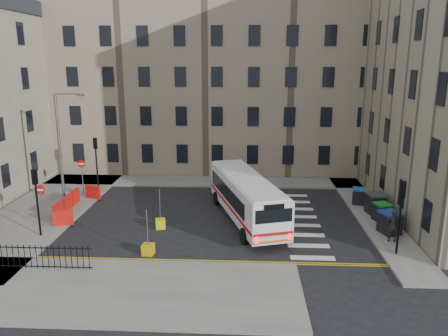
# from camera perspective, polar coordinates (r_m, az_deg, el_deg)

# --- Properties ---
(ground) EXTENTS (120.00, 120.00, 0.00)m
(ground) POSITION_cam_1_polar(r_m,az_deg,el_deg) (29.87, 2.16, -6.51)
(ground) COLOR black
(ground) RESTS_ON ground
(pavement_north) EXTENTS (36.00, 3.20, 0.15)m
(pavement_north) POSITION_cam_1_polar(r_m,az_deg,el_deg) (38.54, -6.62, -1.73)
(pavement_north) COLOR slate
(pavement_north) RESTS_ON ground
(pavement_east) EXTENTS (2.40, 26.00, 0.15)m
(pavement_east) POSITION_cam_1_polar(r_m,az_deg,el_deg) (34.72, 17.32, -4.06)
(pavement_east) COLOR slate
(pavement_east) RESTS_ON ground
(pavement_west) EXTENTS (6.00, 22.00, 0.15)m
(pavement_west) POSITION_cam_1_polar(r_m,az_deg,el_deg) (33.94, -22.27, -4.90)
(pavement_west) COLOR slate
(pavement_west) RESTS_ON ground
(pavement_sw) EXTENTS (20.00, 6.00, 0.15)m
(pavement_sw) POSITION_cam_1_polar(r_m,az_deg,el_deg) (22.00, -17.46, -14.86)
(pavement_sw) COLOR slate
(pavement_sw) RESTS_ON ground
(terrace_north) EXTENTS (38.30, 10.80, 17.20)m
(terrace_north) POSITION_cam_1_polar(r_m,az_deg,el_deg) (44.12, -6.76, 11.52)
(terrace_north) COLOR gray
(terrace_north) RESTS_ON ground
(traffic_light_east) EXTENTS (0.28, 0.22, 4.10)m
(traffic_light_east) POSITION_cam_1_polar(r_m,az_deg,el_deg) (25.13, 22.11, -4.65)
(traffic_light_east) COLOR black
(traffic_light_east) RESTS_ON pavement_east
(traffic_light_nw) EXTENTS (0.28, 0.22, 4.10)m
(traffic_light_nw) POSITION_cam_1_polar(r_m,az_deg,el_deg) (37.38, -16.38, 1.71)
(traffic_light_nw) COLOR black
(traffic_light_nw) RESTS_ON pavement_west
(traffic_light_sw) EXTENTS (0.28, 0.22, 4.10)m
(traffic_light_sw) POSITION_cam_1_polar(r_m,az_deg,el_deg) (27.99, -23.33, -2.91)
(traffic_light_sw) COLOR black
(traffic_light_sw) RESTS_ON pavement_west
(streetlamp) EXTENTS (0.50, 0.22, 8.14)m
(streetlamp) POSITION_cam_1_polar(r_m,az_deg,el_deg) (33.36, -20.67, 2.52)
(streetlamp) COLOR #595B5E
(streetlamp) RESTS_ON pavement_west
(no_entry_north) EXTENTS (0.60, 0.08, 3.00)m
(no_entry_north) POSITION_cam_1_polar(r_m,az_deg,el_deg) (35.90, -18.08, -0.21)
(no_entry_north) COLOR #595B5E
(no_entry_north) RESTS_ON pavement_west
(no_entry_south) EXTENTS (0.60, 0.08, 3.00)m
(no_entry_south) POSITION_cam_1_polar(r_m,az_deg,el_deg) (29.72, -22.80, -3.52)
(no_entry_south) COLOR #595B5E
(no_entry_south) RESTS_ON pavement_west
(roadworks_barriers) EXTENTS (1.66, 6.26, 1.00)m
(roadworks_barriers) POSITION_cam_1_polar(r_m,az_deg,el_deg) (32.47, -19.27, -4.40)
(roadworks_barriers) COLOR red
(roadworks_barriers) RESTS_ON pavement_west
(iron_railings) EXTENTS (7.80, 0.04, 1.20)m
(iron_railings) POSITION_cam_1_polar(r_m,az_deg,el_deg) (24.87, -25.51, -10.43)
(iron_railings) COLOR black
(iron_railings) RESTS_ON pavement_sw
(bus) EXTENTS (5.37, 10.86, 2.89)m
(bus) POSITION_cam_1_polar(r_m,az_deg,el_deg) (28.99, 2.88, -3.67)
(bus) COLOR silver
(bus) RESTS_ON ground
(wheelie_bin_a) EXTENTS (1.43, 1.52, 1.36)m
(wheelie_bin_a) POSITION_cam_1_polar(r_m,az_deg,el_deg) (28.55, 20.84, -6.66)
(wheelie_bin_a) COLOR black
(wheelie_bin_a) RESTS_ON pavement_east
(wheelie_bin_b) EXTENTS (1.07, 1.18, 1.15)m
(wheelie_bin_b) POSITION_cam_1_polar(r_m,az_deg,el_deg) (29.03, 20.70, -6.53)
(wheelie_bin_b) COLOR black
(wheelie_bin_b) RESTS_ON pavement_east
(wheelie_bin_c) EXTENTS (1.21, 1.31, 1.21)m
(wheelie_bin_c) POSITION_cam_1_polar(r_m,az_deg,el_deg) (30.46, 19.97, -5.45)
(wheelie_bin_c) COLOR black
(wheelie_bin_c) RESTS_ON pavement_east
(wheelie_bin_d) EXTENTS (1.30, 1.44, 1.41)m
(wheelie_bin_d) POSITION_cam_1_polar(r_m,az_deg,el_deg) (31.76, 19.17, -4.39)
(wheelie_bin_d) COLOR black
(wheelie_bin_d) RESTS_ON pavement_east
(wheelie_bin_e) EXTENTS (1.11, 1.21, 1.15)m
(wheelie_bin_e) POSITION_cam_1_polar(r_m,az_deg,el_deg) (33.53, 17.18, -3.51)
(wheelie_bin_e) COLOR black
(wheelie_bin_e) RESTS_ON pavement_east
(pedestrian) EXTENTS (0.73, 0.50, 1.95)m
(pedestrian) POSITION_cam_1_polar(r_m,az_deg,el_deg) (27.25, 21.17, -7.03)
(pedestrian) COLOR black
(pedestrian) RESTS_ON pavement_east
(bollard_yellow) EXTENTS (0.72, 0.72, 0.60)m
(bollard_yellow) POSITION_cam_1_polar(r_m,az_deg,el_deg) (28.28, -8.29, -7.21)
(bollard_yellow) COLOR #D2CC0B
(bollard_yellow) RESTS_ON ground
(bollard_chevron) EXTENTS (0.66, 0.66, 0.60)m
(bollard_chevron) POSITION_cam_1_polar(r_m,az_deg,el_deg) (24.78, -9.88, -10.42)
(bollard_chevron) COLOR #C1A40B
(bollard_chevron) RESTS_ON ground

